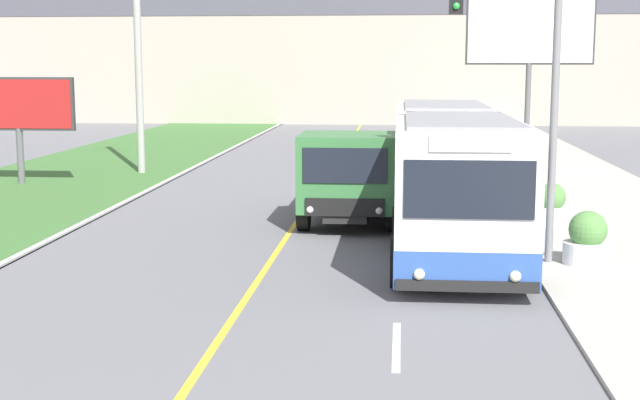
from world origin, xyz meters
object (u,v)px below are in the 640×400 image
at_px(city_bus, 450,174).
at_px(billboard_small, 18,107).
at_px(traffic_light_mast, 526,72).
at_px(dump_truck, 350,177).
at_px(car_distant, 424,142).
at_px(utility_pole_far, 137,31).
at_px(planter_round_near, 587,241).
at_px(planter_round_second, 551,206).
at_px(billboard_large, 530,37).

height_order(city_bus, billboard_small, billboard_small).
xyz_separation_m(traffic_light_mast, billboard_small, (-15.90, 11.36, -1.36)).
height_order(dump_truck, car_distant, dump_truck).
height_order(utility_pole_far, billboard_small, utility_pole_far).
height_order(traffic_light_mast, billboard_small, traffic_light_mast).
bearing_deg(planter_round_near, car_distant, 97.46).
height_order(utility_pole_far, planter_round_second, utility_pole_far).
relative_size(city_bus, billboard_small, 3.11).
distance_m(billboard_small, planter_round_second, 18.69).
height_order(billboard_small, planter_round_second, billboard_small).
relative_size(dump_truck, billboard_large, 0.92).
height_order(billboard_small, planter_round_near, billboard_small).
relative_size(utility_pole_far, planter_round_second, 10.08).
xyz_separation_m(dump_truck, billboard_large, (6.77, 15.81, 4.09)).
bearing_deg(billboard_small, billboard_large, 25.79).
bearing_deg(city_bus, billboard_small, 149.48).
bearing_deg(dump_truck, billboard_small, 150.75).
distance_m(dump_truck, billboard_large, 17.68).
bearing_deg(planter_round_near, dump_truck, 137.81).
relative_size(utility_pole_far, planter_round_near, 9.61).
height_order(dump_truck, billboard_small, billboard_small).
xyz_separation_m(utility_pole_far, planter_round_second, (13.95, -10.19, -4.91)).
distance_m(car_distant, utility_pole_far, 13.92).
relative_size(billboard_small, planter_round_second, 3.77).
xyz_separation_m(city_bus, billboard_small, (-14.55, 8.57, 1.11)).
xyz_separation_m(city_bus, dump_truck, (-2.53, 1.84, -0.34)).
relative_size(traffic_light_mast, planter_round_near, 5.72).
xyz_separation_m(city_bus, utility_pole_far, (-11.21, 12.00, 3.86)).
bearing_deg(utility_pole_far, traffic_light_mast, -49.66).
height_order(city_bus, planter_round_near, city_bus).
distance_m(dump_truck, planter_round_second, 5.32).
bearing_deg(dump_truck, car_distant, 82.07).
xyz_separation_m(billboard_small, planter_round_near, (17.27, -11.49, -2.14)).
bearing_deg(planter_round_near, billboard_large, 85.78).
xyz_separation_m(car_distant, billboard_small, (-14.40, -10.40, 2.02)).
relative_size(dump_truck, utility_pole_far, 0.59).
bearing_deg(city_bus, utility_pole_far, 133.04).
bearing_deg(city_bus, traffic_light_mast, -64.10).
relative_size(car_distant, planter_round_near, 3.82).
bearing_deg(billboard_large, traffic_light_mast, -98.05).
xyz_separation_m(utility_pole_far, traffic_light_mast, (12.56, -14.78, -1.39)).
relative_size(utility_pole_far, billboard_large, 1.55).
xyz_separation_m(traffic_light_mast, planter_round_near, (1.37, -0.14, -3.50)).
bearing_deg(utility_pole_far, dump_truck, -49.50).
relative_size(city_bus, billboard_large, 1.80).
distance_m(city_bus, utility_pole_far, 16.87).
bearing_deg(city_bus, car_distant, 90.44).
bearing_deg(billboard_small, dump_truck, -29.25).
bearing_deg(planter_round_near, city_bus, 133.03).
bearing_deg(planter_round_second, billboard_small, 158.63).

